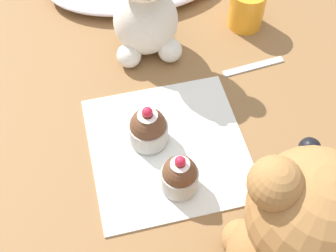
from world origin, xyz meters
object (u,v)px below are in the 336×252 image
at_px(juice_glass, 247,8).
at_px(cupcake_near_tan_bear, 181,175).
at_px(teddy_bear_cream, 145,3).
at_px(cupcake_near_cream_bear, 148,128).
at_px(teaspoon, 253,66).
at_px(teddy_bear_tan, 297,239).

bearing_deg(juice_glass, cupcake_near_tan_bear, -123.57).
relative_size(teddy_bear_cream, cupcake_near_cream_bear, 2.90).
xyz_separation_m(cupcake_near_cream_bear, teaspoon, (0.20, 0.10, -0.03)).
relative_size(cupcake_near_cream_bear, juice_glass, 1.03).
relative_size(teddy_bear_cream, teaspoon, 1.97).
bearing_deg(teaspoon, teddy_bear_tan, 69.01).
height_order(teddy_bear_cream, cupcake_near_tan_bear, teddy_bear_cream).
xyz_separation_m(cupcake_near_cream_bear, cupcake_near_tan_bear, (0.03, -0.08, 0.00)).
bearing_deg(teddy_bear_tan, juice_glass, -84.25).
distance_m(teddy_bear_cream, juice_glass, 0.19).
xyz_separation_m(teddy_bear_tan, juice_glass, (0.11, 0.44, -0.09)).
xyz_separation_m(teddy_bear_cream, cupcake_near_cream_bear, (-0.04, -0.18, -0.07)).
bearing_deg(juice_glass, teaspoon, -100.81).
bearing_deg(juice_glass, cupcake_near_cream_bear, -136.77).
bearing_deg(cupcake_near_cream_bear, cupcake_near_tan_bear, -72.73).
bearing_deg(teaspoon, juice_glass, -106.11).
height_order(cupcake_near_tan_bear, teaspoon, cupcake_near_tan_bear).
relative_size(teddy_bear_cream, cupcake_near_tan_bear, 3.00).
relative_size(teddy_bear_tan, cupcake_near_cream_bear, 3.70).
distance_m(teddy_bear_tan, cupcake_near_tan_bear, 0.19).
bearing_deg(teaspoon, cupcake_near_cream_bear, 22.07).
distance_m(cupcake_near_cream_bear, juice_glass, 0.30).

